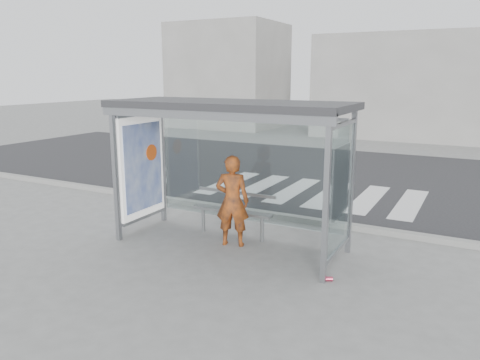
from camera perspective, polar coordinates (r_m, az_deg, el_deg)
name	(u,v)px	position (r m, az deg, el deg)	size (l,w,h in m)	color
ground	(229,246)	(8.65, -1.30, -8.01)	(80.00, 80.00, 0.00)	slate
road	(338,175)	(14.93, 11.84, 0.61)	(30.00, 10.00, 0.01)	black
curb	(272,215)	(10.29, 3.98, -4.28)	(30.00, 0.18, 0.12)	gray
crosswalk	(311,192)	(12.60, 8.67, -1.49)	(5.55, 3.00, 0.00)	silver
bus_shelter	(212,136)	(8.40, -3.39, 5.33)	(4.25, 1.65, 2.62)	gray
building_left	(229,76)	(28.68, -1.38, 12.57)	(6.00, 5.00, 6.00)	gray
building_center	(402,86)	(25.38, 19.14, 10.74)	(8.00, 5.00, 5.00)	gray
person	(232,201)	(8.44, -0.95, -2.56)	(0.61, 0.40, 1.67)	#E54415
bench	(232,210)	(9.00, -0.94, -3.74)	(1.66, 0.31, 0.86)	slate
soda_can	(328,279)	(7.37, 10.72, -11.76)	(0.07, 0.07, 0.13)	#D13D5C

